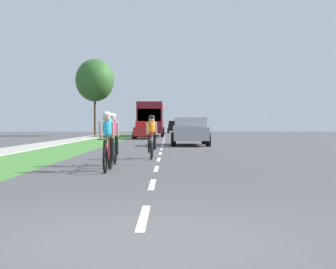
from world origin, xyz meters
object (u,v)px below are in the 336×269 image
(pickup_silver, at_px, (190,131))
(cyclist_distant, at_px, (152,136))
(suv_black, at_px, (174,127))
(street_tree_far, at_px, (95,80))
(bus_maroon, at_px, (151,118))
(cyclist_lead, at_px, (108,141))
(cyclist_trailing, at_px, (113,139))
(sedan_red, at_px, (145,130))

(pickup_silver, bearing_deg, cyclist_distant, -99.54)
(suv_black, relative_size, street_tree_far, 0.56)
(bus_maroon, xyz_separation_m, street_tree_far, (-6.24, 0.79, 4.13))
(suv_black, height_order, street_tree_far, street_tree_far)
(cyclist_lead, distance_m, cyclist_trailing, 1.70)
(pickup_silver, relative_size, suv_black, 1.09)
(cyclist_lead, xyz_separation_m, sedan_red, (-0.42, 28.96, -0.04))
(pickup_silver, bearing_deg, cyclist_trailing, -101.82)
(sedan_red, distance_m, suv_black, 29.49)
(suv_black, bearing_deg, sedan_red, -95.81)
(cyclist_distant, distance_m, pickup_silver, 11.37)
(cyclist_trailing, distance_m, suv_black, 56.66)
(sedan_red, xyz_separation_m, suv_black, (2.99, 29.34, 0.18))
(street_tree_far, bearing_deg, cyclist_lead, -80.79)
(cyclist_distant, distance_m, suv_black, 53.72)
(cyclist_distant, relative_size, suv_black, 0.37)
(cyclist_trailing, height_order, sedan_red, cyclist_trailing)
(cyclist_lead, relative_size, sedan_red, 0.40)
(cyclist_distant, distance_m, sedan_red, 24.40)
(cyclist_lead, relative_size, suv_black, 0.37)
(cyclist_lead, bearing_deg, cyclist_trailing, 91.99)
(cyclist_lead, height_order, pickup_silver, pickup_silver)
(cyclist_trailing, bearing_deg, suv_black, 87.35)
(cyclist_distant, height_order, bus_maroon, bus_maroon)
(cyclist_distant, height_order, street_tree_far, street_tree_far)
(cyclist_trailing, bearing_deg, bus_maroon, 90.25)
(pickup_silver, xyz_separation_m, street_tree_far, (-9.35, 24.01, 5.28))
(pickup_silver, xyz_separation_m, suv_black, (-0.33, 42.49, 0.12))
(cyclist_distant, relative_size, sedan_red, 0.40)
(pickup_silver, xyz_separation_m, sedan_red, (-3.32, 13.14, -0.06))
(cyclist_lead, distance_m, sedan_red, 28.96)
(cyclist_lead, xyz_separation_m, cyclist_distant, (1.01, 4.60, 0.00))
(street_tree_far, bearing_deg, sedan_red, -60.94)
(pickup_silver, distance_m, bus_maroon, 23.46)
(cyclist_distant, xyz_separation_m, sedan_red, (-1.43, 24.36, -0.04))
(cyclist_distant, xyz_separation_m, bus_maroon, (-1.23, 34.44, 1.17))
(sedan_red, bearing_deg, pickup_silver, -75.85)
(cyclist_trailing, relative_size, pickup_silver, 0.34)
(pickup_silver, bearing_deg, bus_maroon, 97.64)
(cyclist_trailing, xyz_separation_m, suv_black, (2.62, 56.60, 0.14))
(cyclist_trailing, xyz_separation_m, street_tree_far, (-6.40, 38.12, 5.30))
(cyclist_distant, bearing_deg, suv_black, 88.34)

